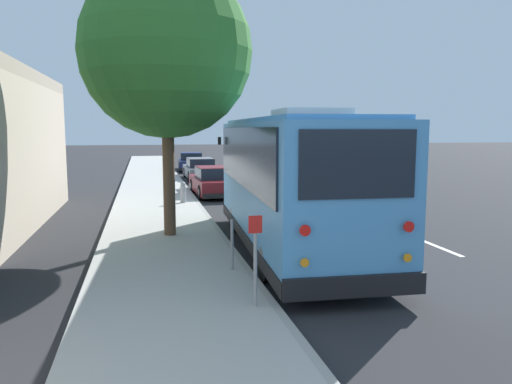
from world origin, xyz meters
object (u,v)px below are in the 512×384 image
object	(u,v)px
street_tree	(166,40)
sign_post_near	(255,260)
parked_sedan_maroon	(214,182)
shuttle_bus	(292,177)
parked_sedan_navy	(191,162)
parked_sedan_gray	(200,170)
sign_post_far	(232,245)
fire_hydrant	(183,192)

from	to	relation	value
street_tree	sign_post_near	size ratio (longest dim) A/B	5.21
parked_sedan_maroon	shuttle_bus	bearing A→B (deg)	-179.46
parked_sedan_maroon	parked_sedan_navy	xyz separation A→B (m)	(13.65, -0.26, -0.01)
parked_sedan_maroon	street_tree	world-z (taller)	street_tree
sign_post_near	parked_sedan_gray	bearing A→B (deg)	-4.09
sign_post_near	parked_sedan_navy	bearing A→B (deg)	-3.30
shuttle_bus	sign_post_far	size ratio (longest dim) A/B	8.54
street_tree	parked_sedan_gray	bearing A→B (deg)	-9.36
parked_sedan_maroon	sign_post_near	distance (m)	14.52
parked_sedan_navy	street_tree	world-z (taller)	street_tree
shuttle_bus	parked_sedan_gray	size ratio (longest dim) A/B	1.94
parked_sedan_gray	fire_hydrant	distance (m)	10.20
parked_sedan_navy	parked_sedan_gray	bearing A→B (deg)	-177.14
parked_sedan_gray	sign_post_near	size ratio (longest dim) A/B	3.08
parked_sedan_maroon	parked_sedan_navy	world-z (taller)	parked_sedan_maroon
fire_hydrant	parked_sedan_maroon	bearing A→B (deg)	-29.18
parked_sedan_gray	shuttle_bus	bearing A→B (deg)	-179.69
sign_post_near	sign_post_far	world-z (taller)	sign_post_near
shuttle_bus	parked_sedan_navy	bearing A→B (deg)	3.33
shuttle_bus	parked_sedan_maroon	bearing A→B (deg)	5.37
sign_post_near	fire_hydrant	xyz separation A→B (m)	(11.59, 0.24, -0.36)
parked_sedan_navy	shuttle_bus	bearing A→B (deg)	-176.04
parked_sedan_gray	parked_sedan_navy	size ratio (longest dim) A/B	0.96
street_tree	sign_post_far	distance (m)	6.03
parked_sedan_navy	street_tree	bearing A→B (deg)	176.64
parked_sedan_maroon	parked_sedan_gray	bearing A→B (deg)	-3.47
street_tree	fire_hydrant	world-z (taller)	street_tree
parked_sedan_navy	sign_post_far	distance (m)	26.01
parked_sedan_gray	sign_post_near	bearing A→B (deg)	175.35
fire_hydrant	street_tree	bearing A→B (deg)	171.92
fire_hydrant	sign_post_far	bearing A→B (deg)	-178.55
parked_sedan_maroon	sign_post_far	distance (m)	12.39
sign_post_far	street_tree	bearing A→B (deg)	15.44
sign_post_near	street_tree	bearing A→B (deg)	10.01
parked_sedan_gray	parked_sedan_maroon	bearing A→B (deg)	177.92
parked_sedan_maroon	sign_post_near	world-z (taller)	sign_post_near
parked_sedan_gray	street_tree	world-z (taller)	street_tree
parked_sedan_gray	fire_hydrant	xyz separation A→B (m)	(-10.04, 1.79, -0.03)
sign_post_far	fire_hydrant	xyz separation A→B (m)	(9.46, 0.24, -0.11)
parked_sedan_gray	sign_post_near	distance (m)	21.69
parked_sedan_maroon	parked_sedan_gray	size ratio (longest dim) A/B	0.96
parked_sedan_navy	parked_sedan_maroon	bearing A→B (deg)	-177.60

